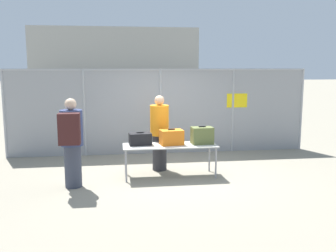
{
  "coord_description": "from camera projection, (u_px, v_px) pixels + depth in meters",
  "views": [
    {
      "loc": [
        -1.18,
        -8.2,
        2.43
      ],
      "look_at": [
        -0.02,
        0.44,
        1.05
      ],
      "focal_mm": 40.0,
      "sensor_mm": 36.0,
      "label": 1
    }
  ],
  "objects": [
    {
      "name": "suitcase_black",
      "position": [
        140.0,
        139.0,
        8.27
      ],
      "size": [
        0.51,
        0.34,
        0.29
      ],
      "color": "black",
      "rests_on": "inspection_table"
    },
    {
      "name": "ground_plane",
      "position": [
        171.0,
        174.0,
        8.56
      ],
      "size": [
        120.0,
        120.0,
        0.0
      ],
      "primitive_type": "plane",
      "color": "gray"
    },
    {
      "name": "suitcase_olive",
      "position": [
        202.0,
        135.0,
        8.38
      ],
      "size": [
        0.49,
        0.34,
        0.4
      ],
      "color": "#566033",
      "rests_on": "inspection_table"
    },
    {
      "name": "fence_section",
      "position": [
        161.0,
        110.0,
        10.47
      ],
      "size": [
        8.43,
        0.07,
        2.38
      ],
      "color": "#9EA0A5",
      "rests_on": "ground_plane"
    },
    {
      "name": "security_worker_near",
      "position": [
        159.0,
        132.0,
        8.79
      ],
      "size": [
        0.44,
        0.44,
        1.78
      ],
      "rotation": [
        0.0,
        0.0,
        3.03
      ],
      "color": "#2D2D33",
      "rests_on": "ground_plane"
    },
    {
      "name": "traveler_hooded",
      "position": [
        72.0,
        139.0,
        7.45
      ],
      "size": [
        0.45,
        0.7,
        1.82
      ],
      "rotation": [
        0.0,
        0.0,
        -0.05
      ],
      "color": "#383D4C",
      "rests_on": "ground_plane"
    },
    {
      "name": "distant_hangar",
      "position": [
        116.0,
        59.0,
        43.78
      ],
      "size": [
        17.99,
        8.78,
        6.61
      ],
      "color": "#999993",
      "rests_on": "ground_plane"
    },
    {
      "name": "utility_trailer",
      "position": [
        206.0,
        124.0,
        13.42
      ],
      "size": [
        4.16,
        2.08,
        0.68
      ],
      "color": "#B2B2B7",
      "rests_on": "ground_plane"
    },
    {
      "name": "inspection_table",
      "position": [
        170.0,
        147.0,
        8.29
      ],
      "size": [
        2.08,
        0.71,
        0.72
      ],
      "color": "#B2B2AD",
      "rests_on": "ground_plane"
    },
    {
      "name": "suitcase_orange",
      "position": [
        171.0,
        137.0,
        8.29
      ],
      "size": [
        0.54,
        0.41,
        0.35
      ],
      "color": "orange",
      "rests_on": "inspection_table"
    }
  ]
}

